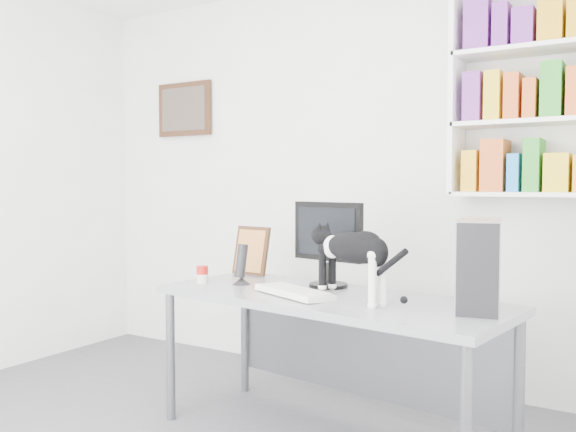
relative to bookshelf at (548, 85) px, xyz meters
The scene contains 11 objects.
room 2.37m from the bookshelf, 127.12° to the right, with size 4.01×4.01×2.70m.
bookshelf is the anchor object (origin of this frame).
wall_art 2.70m from the bookshelf, behind, with size 0.52×0.04×0.42m, color #422115.
desk 1.95m from the bookshelf, 133.30° to the right, with size 1.80×0.70×0.75m, color gray.
monitor 1.49m from the bookshelf, 144.09° to the right, with size 0.44×0.21×0.47m, color black.
keyboard 1.80m from the bookshelf, 134.48° to the right, with size 0.46×0.18×0.04m, color silver.
pc_tower 1.27m from the bookshelf, 98.71° to the right, with size 0.18×0.40×0.40m, color silver.
speaker 1.95m from the bookshelf, 148.13° to the right, with size 0.10×0.10×0.23m, color black.
leaning_print 1.93m from the bookshelf, 160.48° to the right, with size 0.25×0.10×0.31m, color #422115.
soup_can 2.18m from the bookshelf, 149.73° to the right, with size 0.07×0.07×0.10m, color #B2140F.
cat 1.53m from the bookshelf, 124.35° to the right, with size 0.56×0.15×0.35m, color black, non-canonical shape.
Camera 1 is at (1.93, -1.76, 1.31)m, focal length 38.00 mm.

